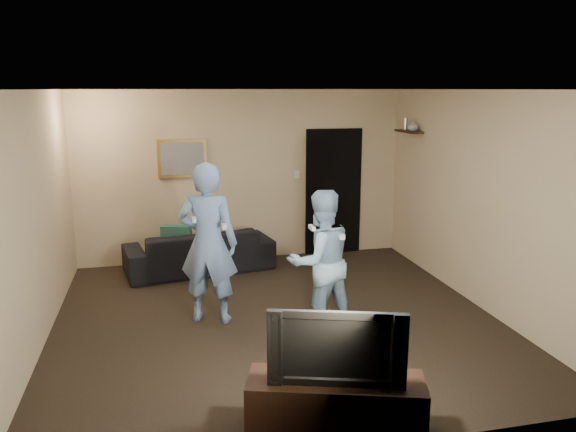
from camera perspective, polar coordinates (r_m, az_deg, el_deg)
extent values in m
plane|color=black|center=(6.61, -1.16, -10.43)|extent=(5.00, 5.00, 0.00)
cube|color=silver|center=(6.07, -1.27, 12.73)|extent=(5.00, 5.00, 0.04)
cube|color=tan|center=(8.64, -4.63, 4.06)|extent=(5.00, 0.04, 2.60)
cube|color=tan|center=(3.89, 6.42, -6.93)|extent=(5.00, 0.04, 2.60)
cube|color=tan|center=(6.22, -24.39, -0.50)|extent=(0.04, 5.00, 2.60)
cube|color=tan|center=(7.15, 18.82, 1.57)|extent=(0.04, 5.00, 2.60)
imported|color=black|center=(8.30, -8.99, -3.45)|extent=(2.21, 1.17, 0.61)
cube|color=#194C40|center=(8.24, -11.26, -2.42)|extent=(0.45, 0.24, 0.43)
cube|color=olive|center=(8.49, -10.69, 5.77)|extent=(0.72, 0.05, 0.57)
cube|color=slate|center=(8.46, -10.68, 5.75)|extent=(0.62, 0.01, 0.47)
cube|color=black|center=(8.98, 4.63, 2.46)|extent=(0.90, 0.06, 2.00)
cube|color=silver|center=(8.78, 0.91, 4.24)|extent=(0.08, 0.02, 0.12)
cube|color=black|center=(8.58, 12.18, 8.40)|extent=(0.20, 0.60, 0.03)
imported|color=#9F9FA3|center=(8.45, 12.59, 8.95)|extent=(0.17, 0.17, 0.16)
cylinder|color=#B5B5B9|center=(8.69, 11.86, 9.16)|extent=(0.06, 0.06, 0.18)
cube|color=black|center=(4.50, 4.84, -18.85)|extent=(1.40, 0.81, 0.47)
imported|color=black|center=(4.25, 4.98, -12.78)|extent=(1.00, 0.43, 0.58)
imported|color=#6E8FBF|center=(6.36, -8.11, -2.75)|extent=(0.78, 0.64, 1.83)
cube|color=white|center=(6.05, -9.53, -0.37)|extent=(0.04, 0.14, 0.04)
cube|color=white|center=(6.10, -6.50, -1.06)|extent=(0.05, 0.09, 0.05)
imported|color=#99C0DE|center=(6.09, 3.30, -4.62)|extent=(0.87, 0.74, 1.57)
cube|color=white|center=(5.72, 2.44, -1.19)|extent=(0.04, 0.14, 0.04)
cube|color=white|center=(5.84, 5.45, -2.08)|extent=(0.05, 0.09, 0.05)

